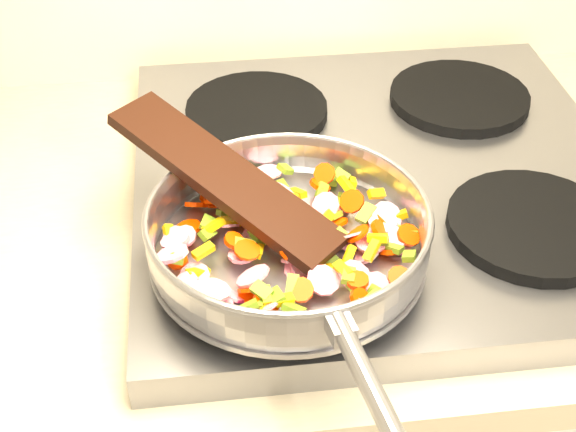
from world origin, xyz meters
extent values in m
cube|color=#939399|center=(-0.70, 1.67, 0.92)|extent=(0.60, 0.60, 0.04)
cylinder|color=black|center=(-0.84, 1.52, 0.95)|extent=(0.19, 0.19, 0.02)
cylinder|color=black|center=(-0.56, 1.52, 0.95)|extent=(0.19, 0.19, 0.02)
cylinder|color=black|center=(-0.84, 1.81, 0.95)|extent=(0.19, 0.19, 0.02)
cylinder|color=black|center=(-0.56, 1.81, 0.95)|extent=(0.19, 0.19, 0.02)
cylinder|color=#9E9EA5|center=(-0.84, 1.50, 0.96)|extent=(0.29, 0.29, 0.01)
torus|color=#9E9EA5|center=(-0.84, 1.50, 0.99)|extent=(0.33, 0.33, 0.05)
torus|color=#9E9EA5|center=(-0.84, 1.50, 1.01)|extent=(0.29, 0.29, 0.01)
cylinder|color=#9E9EA5|center=(-0.79, 1.27, 1.00)|extent=(0.05, 0.19, 0.02)
cube|color=#9E9EA5|center=(-0.81, 1.35, 1.00)|extent=(0.03, 0.03, 0.02)
cube|color=#FFBB09|center=(-0.76, 1.47, 0.98)|extent=(0.02, 0.02, 0.02)
cylinder|color=#FF3700|center=(-0.88, 1.44, 0.97)|extent=(0.03, 0.03, 0.02)
cylinder|color=#CF1442|center=(-0.94, 1.46, 0.97)|extent=(0.03, 0.03, 0.02)
cylinder|color=#FF3700|center=(-0.87, 1.56, 0.98)|extent=(0.04, 0.03, 0.02)
cube|color=olive|center=(-0.76, 1.58, 0.97)|extent=(0.02, 0.02, 0.01)
cube|color=olive|center=(-0.86, 1.62, 0.97)|extent=(0.02, 0.02, 0.01)
cylinder|color=#FF3700|center=(-0.78, 1.42, 0.99)|extent=(0.02, 0.02, 0.01)
cylinder|color=#FF3700|center=(-0.82, 1.54, 0.97)|extent=(0.02, 0.02, 0.01)
cube|color=#FFBB09|center=(-0.93, 1.47, 0.97)|extent=(0.03, 0.02, 0.02)
cylinder|color=#FF3700|center=(-0.78, 1.53, 0.97)|extent=(0.03, 0.03, 0.02)
cube|color=#FFBB09|center=(-0.95, 1.49, 0.98)|extent=(0.02, 0.02, 0.02)
cube|color=olive|center=(-0.78, 1.42, 0.98)|extent=(0.02, 0.02, 0.01)
cylinder|color=#CF1442|center=(-0.81, 1.44, 0.98)|extent=(0.05, 0.04, 0.02)
cylinder|color=#FF3700|center=(-0.84, 1.55, 0.97)|extent=(0.02, 0.02, 0.01)
cylinder|color=#FF3700|center=(-0.79, 1.59, 0.98)|extent=(0.03, 0.03, 0.02)
cube|color=#FFBB09|center=(-0.87, 1.40, 0.98)|extent=(0.02, 0.02, 0.01)
cylinder|color=#CF1442|center=(-0.83, 1.50, 0.98)|extent=(0.04, 0.04, 0.01)
cube|color=olive|center=(-0.74, 1.54, 0.97)|extent=(0.01, 0.02, 0.02)
cube|color=olive|center=(-0.87, 1.51, 0.98)|extent=(0.02, 0.03, 0.02)
cylinder|color=#FF3700|center=(-0.76, 1.55, 0.99)|extent=(0.03, 0.03, 0.03)
cube|color=#FFBB09|center=(-0.77, 1.56, 0.97)|extent=(0.01, 0.02, 0.02)
cylinder|color=#FF3700|center=(-0.74, 1.43, 0.98)|extent=(0.03, 0.03, 0.02)
cube|color=olive|center=(-0.87, 1.42, 0.98)|extent=(0.02, 0.02, 0.01)
cube|color=#FFBB09|center=(-0.81, 1.51, 0.97)|extent=(0.01, 0.03, 0.02)
cube|color=#FFBB09|center=(-0.73, 1.49, 0.97)|extent=(0.02, 0.01, 0.01)
cube|color=olive|center=(-0.75, 1.50, 0.97)|extent=(0.02, 0.02, 0.02)
cube|color=#FFBB09|center=(-0.91, 1.52, 0.98)|extent=(0.03, 0.02, 0.01)
cylinder|color=#CF1442|center=(-0.88, 1.49, 0.97)|extent=(0.04, 0.04, 0.01)
cylinder|color=#FF3700|center=(-0.83, 1.58, 0.97)|extent=(0.02, 0.03, 0.02)
cube|color=olive|center=(-0.79, 1.47, 0.97)|extent=(0.02, 0.02, 0.02)
cube|color=#FFBB09|center=(-0.82, 1.50, 0.98)|extent=(0.02, 0.02, 0.01)
cylinder|color=#FF3700|center=(-0.83, 1.56, 0.97)|extent=(0.02, 0.03, 0.01)
cube|color=olive|center=(-0.95, 1.48, 0.98)|extent=(0.01, 0.02, 0.01)
cube|color=olive|center=(-0.71, 1.50, 0.98)|extent=(0.02, 0.01, 0.01)
cube|color=olive|center=(-0.88, 1.49, 0.98)|extent=(0.02, 0.01, 0.01)
cube|color=#FFBB09|center=(-0.85, 1.41, 0.98)|extent=(0.02, 0.02, 0.01)
cylinder|color=#CF1442|center=(-0.84, 1.38, 0.97)|extent=(0.04, 0.04, 0.01)
cylinder|color=#CF1442|center=(-0.87, 1.41, 0.97)|extent=(0.04, 0.04, 0.02)
cylinder|color=#FF3700|center=(-0.83, 1.51, 0.97)|extent=(0.03, 0.03, 0.02)
cube|color=olive|center=(-0.84, 1.43, 0.98)|extent=(0.02, 0.02, 0.01)
cube|color=#FFBB09|center=(-0.76, 1.57, 0.99)|extent=(0.02, 0.02, 0.02)
cylinder|color=#CF1442|center=(-0.84, 1.62, 0.98)|extent=(0.03, 0.03, 0.01)
cube|color=#FFBB09|center=(-0.75, 1.48, 0.99)|extent=(0.02, 0.02, 0.01)
cylinder|color=#FF3700|center=(-0.88, 1.56, 0.96)|extent=(0.03, 0.03, 0.02)
cylinder|color=#CF1442|center=(-0.77, 1.40, 0.98)|extent=(0.03, 0.04, 0.03)
cube|color=#FFBB09|center=(-0.84, 1.54, 0.97)|extent=(0.02, 0.02, 0.01)
cylinder|color=#CF1442|center=(-0.78, 1.44, 0.98)|extent=(0.05, 0.05, 0.02)
cube|color=olive|center=(-0.78, 1.54, 0.97)|extent=(0.02, 0.02, 0.01)
cube|color=olive|center=(-0.90, 1.60, 0.97)|extent=(0.03, 0.03, 0.01)
cylinder|color=#CF1442|center=(-0.73, 1.51, 0.98)|extent=(0.04, 0.04, 0.01)
cylinder|color=#FF3700|center=(-0.74, 1.50, 0.98)|extent=(0.03, 0.04, 0.03)
cube|color=olive|center=(-0.74, 1.48, 0.98)|extent=(0.02, 0.02, 0.01)
cylinder|color=#CF1442|center=(-0.72, 1.49, 0.97)|extent=(0.04, 0.04, 0.02)
cylinder|color=#FF3700|center=(-0.82, 1.55, 0.97)|extent=(0.04, 0.04, 0.02)
cylinder|color=#FF3700|center=(-0.87, 1.42, 0.97)|extent=(0.03, 0.03, 0.02)
cylinder|color=#CF1442|center=(-0.91, 1.42, 0.97)|extent=(0.03, 0.03, 0.01)
cylinder|color=#CF1442|center=(-0.93, 1.47, 0.97)|extent=(0.03, 0.03, 0.02)
cube|color=olive|center=(-0.79, 1.58, 0.98)|extent=(0.02, 0.02, 0.02)
cylinder|color=#FF3700|center=(-0.87, 1.58, 0.98)|extent=(0.03, 0.03, 0.02)
cube|color=olive|center=(-0.73, 1.48, 0.98)|extent=(0.02, 0.02, 0.01)
cylinder|color=#CF1442|center=(-0.77, 1.56, 0.97)|extent=(0.04, 0.04, 0.01)
cube|color=olive|center=(-0.93, 1.41, 0.98)|extent=(0.02, 0.01, 0.01)
cube|color=#FFBB09|center=(-0.81, 1.46, 0.97)|extent=(0.02, 0.02, 0.01)
cylinder|color=#CF1442|center=(-0.73, 1.52, 0.98)|extent=(0.05, 0.04, 0.03)
cube|color=olive|center=(-0.92, 1.51, 0.98)|extent=(0.02, 0.02, 0.02)
cylinder|color=#CF1442|center=(-0.83, 1.47, 0.97)|extent=(0.05, 0.05, 0.01)
cylinder|color=#FF3700|center=(-0.88, 1.58, 0.97)|extent=(0.03, 0.02, 0.02)
cube|color=#FFBB09|center=(-0.92, 1.49, 0.98)|extent=(0.02, 0.02, 0.01)
cylinder|color=#FF3700|center=(-0.89, 1.50, 0.98)|extent=(0.03, 0.02, 0.01)
cylinder|color=#CF1442|center=(-0.95, 1.52, 0.98)|extent=(0.03, 0.04, 0.02)
cylinder|color=#CF1442|center=(-0.82, 1.47, 0.96)|extent=(0.04, 0.04, 0.01)
cube|color=olive|center=(-0.87, 1.42, 0.98)|extent=(0.02, 0.02, 0.01)
cylinder|color=#FF3700|center=(-0.86, 1.52, 0.98)|extent=(0.04, 0.04, 0.01)
cylinder|color=#FF3700|center=(-0.94, 1.54, 0.97)|extent=(0.03, 0.03, 0.01)
cylinder|color=#CF1442|center=(-0.83, 1.49, 0.97)|extent=(0.04, 0.04, 0.02)
cube|color=olive|center=(-0.84, 1.40, 0.98)|extent=(0.03, 0.02, 0.01)
cylinder|color=#FF3700|center=(-0.91, 1.59, 0.97)|extent=(0.04, 0.04, 0.01)
cube|color=olive|center=(-0.76, 1.41, 0.97)|extent=(0.02, 0.03, 0.01)
cube|color=olive|center=(-0.82, 1.62, 0.98)|extent=(0.02, 0.02, 0.01)
cube|color=olive|center=(-0.92, 1.53, 0.98)|extent=(0.02, 0.02, 0.01)
cube|color=#FFBB09|center=(-0.81, 1.58, 0.97)|extent=(0.02, 0.03, 0.02)
cylinder|color=#FF3700|center=(-0.80, 1.52, 0.97)|extent=(0.03, 0.03, 0.02)
cylinder|color=#CF1442|center=(-0.79, 1.39, 0.97)|extent=(0.04, 0.03, 0.03)
cube|color=olive|center=(-0.87, 1.52, 0.98)|extent=(0.02, 0.02, 0.01)
cylinder|color=#CF1442|center=(-0.83, 1.48, 0.97)|extent=(0.04, 0.04, 0.02)
cylinder|color=#FF3700|center=(-0.83, 1.42, 0.98)|extent=(0.04, 0.03, 0.02)
cylinder|color=#FF3700|center=(-0.88, 1.48, 0.98)|extent=(0.03, 0.03, 0.01)
cylinder|color=#FF3700|center=(-0.73, 1.52, 0.98)|extent=(0.02, 0.03, 0.02)
cube|color=olive|center=(-0.86, 1.51, 0.98)|extent=(0.02, 0.02, 0.02)
cylinder|color=#CF1442|center=(-0.94, 1.45, 0.97)|extent=(0.04, 0.05, 0.01)
cube|color=#FFBB09|center=(-0.73, 1.56, 0.98)|extent=(0.02, 0.02, 0.01)
cube|color=#FFBB09|center=(-0.87, 1.42, 0.98)|extent=(0.01, 0.02, 0.01)
cube|color=#FFBB09|center=(-0.85, 1.50, 0.98)|extent=(0.02, 0.02, 0.02)
cylinder|color=#CF1442|center=(-0.77, 1.49, 0.98)|extent=(0.04, 0.03, 0.03)
cylinder|color=#CF1442|center=(-0.90, 1.53, 0.97)|extent=(0.03, 0.02, 0.02)
cylinder|color=#CF1442|center=(-0.87, 1.52, 0.96)|extent=(0.04, 0.04, 0.01)
cylinder|color=#FF3700|center=(-0.77, 1.57, 0.96)|extent=(0.03, 0.03, 0.01)
cylinder|color=#FF3700|center=(-0.93, 1.58, 0.97)|extent=(0.04, 0.03, 0.03)
cube|color=#FFBB09|center=(-0.78, 1.46, 0.98)|extent=(0.02, 0.02, 0.02)
cube|color=olive|center=(-0.79, 1.49, 0.98)|extent=(0.02, 0.02, 0.02)
cylinder|color=#CF1442|center=(-0.92, 1.43, 0.99)|extent=(0.04, 0.04, 0.02)
cylinder|color=#CF1442|center=(-0.95, 1.51, 0.98)|extent=(0.04, 0.04, 0.02)
cylinder|color=#FF3700|center=(-0.74, 1.53, 0.97)|extent=(0.03, 0.03, 0.02)
cube|color=olive|center=(-0.75, 1.52, 0.98)|extent=(0.03, 0.03, 0.01)
cube|color=olive|center=(-0.72, 1.45, 0.98)|extent=(0.02, 0.02, 0.01)
cylinder|color=#FF3700|center=(-0.73, 1.48, 0.97)|extent=(0.02, 0.02, 0.02)
cylinder|color=#CF1442|center=(-0.89, 1.56, 0.97)|extent=(0.04, 0.04, 0.02)
cylinder|color=#FF3700|center=(-0.88, 1.44, 0.97)|extent=(0.03, 0.03, 0.01)
cube|color=#FFBB09|center=(-0.89, 1.60, 0.99)|extent=(0.02, 0.02, 0.02)
cylinder|color=#CF1442|center=(-0.88, 1.45, 0.98)|extent=(0.04, 0.05, 0.03)
cube|color=#FFBB09|center=(-0.75, 1.59, 0.98)|extent=(0.01, 0.02, 0.01)
cylinder|color=#CF1442|center=(-0.82, 1.47, 0.97)|extent=(0.05, 0.04, 0.02)
cylinder|color=#CF1442|center=(-0.76, 1.48, 0.97)|extent=(0.04, 0.04, 0.02)
cylinder|color=#CF1442|center=(-0.73, 1.54, 0.96)|extent=(0.04, 0.04, 0.02)
cylinder|color=#CF1442|center=(-0.75, 1.49, 0.98)|extent=(0.04, 0.04, 0.01)
cylinder|color=#FF3700|center=(-0.71, 1.49, 0.98)|extent=(0.03, 0.03, 0.02)
cube|color=olive|center=(-0.86, 1.39, 0.97)|extent=(0.02, 0.02, 0.01)
cube|color=#FFBB09|center=(-0.71, 1.52, 0.98)|extent=(0.02, 0.01, 0.01)
cube|color=olive|center=(-0.88, 1.41, 0.98)|extent=(0.02, 0.02, 0.01)
cube|color=olive|center=(-0.77, 1.61, 0.97)|extent=(0.02, 0.02, 0.01)
cylinder|color=#FF3700|center=(-0.95, 1.50, 0.96)|extent=(0.02, 0.02, 0.01)
cylinder|color=#CF1442|center=(-0.73, 1.49, 0.98)|extent=(0.05, 0.05, 0.02)
cylinder|color=#CF1442|center=(-0.76, 1.43, 0.97)|extent=(0.04, 0.04, 0.02)
cylinder|color=#FF3700|center=(-0.85, 1.58, 0.98)|extent=(0.02, 0.03, 0.02)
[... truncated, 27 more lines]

